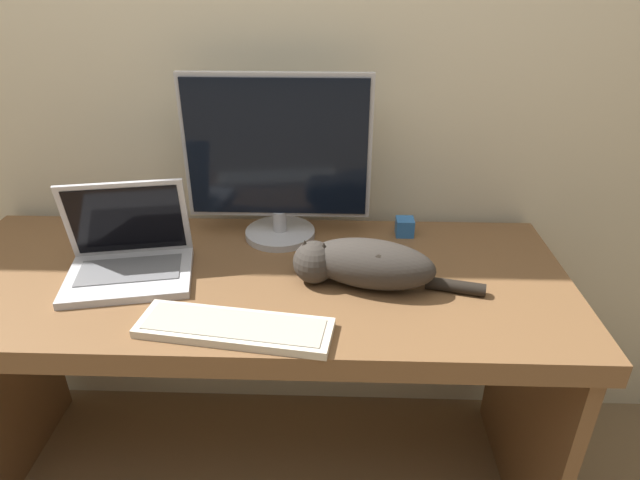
# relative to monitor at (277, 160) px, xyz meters

# --- Properties ---
(wall_back) EXTENTS (6.40, 0.06, 2.60)m
(wall_back) POSITION_rel_monitor_xyz_m (-0.06, 0.17, 0.28)
(wall_back) COLOR beige
(wall_back) RESTS_ON ground_plane
(desk) EXTENTS (1.68, 0.66, 0.78)m
(desk) POSITION_rel_monitor_xyz_m (-0.06, -0.22, -0.39)
(desk) COLOR brown
(desk) RESTS_ON ground_plane
(monitor) EXTENTS (0.52, 0.21, 0.48)m
(monitor) POSITION_rel_monitor_xyz_m (0.00, 0.00, 0.00)
(monitor) COLOR #B2B2B7
(monitor) RESTS_ON desk
(laptop) EXTENTS (0.35, 0.29, 0.25)m
(laptop) POSITION_rel_monitor_xyz_m (-0.37, -0.23, -0.19)
(laptop) COLOR #B7B7BC
(laptop) RESTS_ON desk
(external_keyboard) EXTENTS (0.45, 0.18, 0.02)m
(external_keyboard) POSITION_rel_monitor_xyz_m (-0.06, -0.47, -0.23)
(external_keyboard) COLOR beige
(external_keyboard) RESTS_ON desk
(cat) EXTENTS (0.48, 0.20, 0.12)m
(cat) POSITION_rel_monitor_xyz_m (0.23, -0.26, -0.17)
(cat) COLOR #332D28
(cat) RESTS_ON desk
(small_toy) EXTENTS (0.05, 0.05, 0.05)m
(small_toy) POSITION_rel_monitor_xyz_m (0.37, 0.02, -0.21)
(small_toy) COLOR #2D6BB7
(small_toy) RESTS_ON desk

